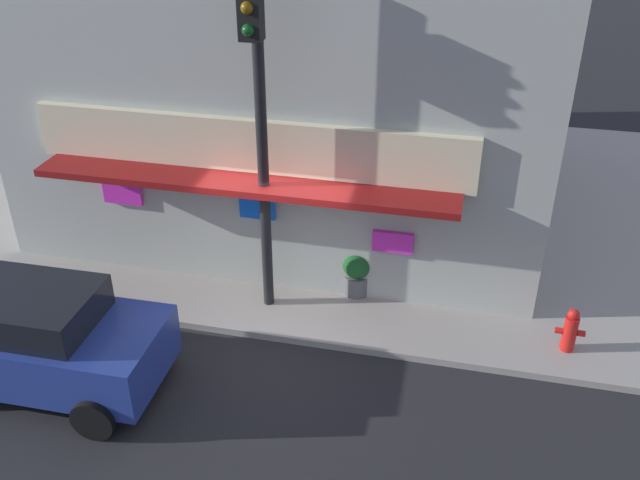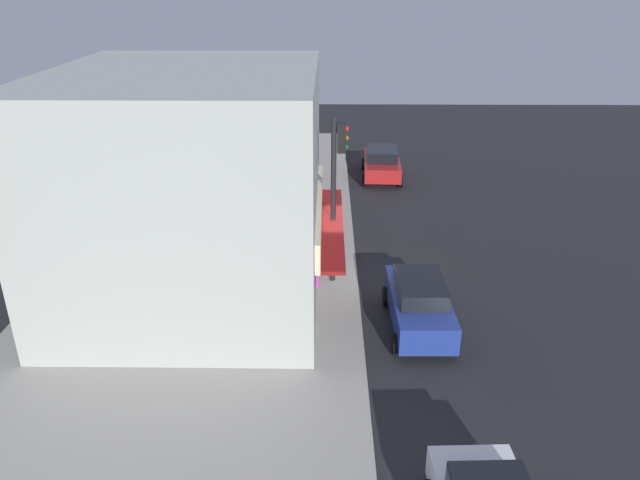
# 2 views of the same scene
# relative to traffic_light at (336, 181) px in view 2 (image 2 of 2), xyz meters

# --- Properties ---
(ground_plane) EXTENTS (64.42, 64.42, 0.00)m
(ground_plane) POSITION_rel_traffic_light_xyz_m (0.19, -0.80, -3.83)
(ground_plane) COLOR #232326
(sidewalk) EXTENTS (42.95, 11.02, 0.13)m
(sidewalk) POSITION_rel_traffic_light_xyz_m (0.19, 4.71, -3.76)
(sidewalk) COLOR #A39E93
(sidewalk) RESTS_ON ground_plane
(corner_building) EXTENTS (9.85, 9.05, 7.35)m
(corner_building) POSITION_rel_traffic_light_xyz_m (-0.39, 4.71, -0.03)
(corner_building) COLOR #ADB2A8
(corner_building) RESTS_ON sidewalk
(traffic_light) EXTENTS (0.32, 0.58, 5.82)m
(traffic_light) POSITION_rel_traffic_light_xyz_m (0.00, 0.00, 0.00)
(traffic_light) COLOR black
(traffic_light) RESTS_ON sidewalk
(fire_hydrant) EXTENTS (0.46, 0.22, 0.78)m
(fire_hydrant) POSITION_rel_traffic_light_xyz_m (5.04, -0.07, -3.33)
(fire_hydrant) COLOR red
(fire_hydrant) RESTS_ON sidewalk
(trash_can) EXTENTS (0.57, 0.57, 0.79)m
(trash_can) POSITION_rel_traffic_light_xyz_m (-4.19, 1.19, -3.31)
(trash_can) COLOR #2D2D2D
(trash_can) RESTS_ON sidewalk
(pedestrian) EXTENTS (0.42, 0.54, 1.77)m
(pedestrian) POSITION_rel_traffic_light_xyz_m (-1.22, 1.07, -2.73)
(pedestrian) COLOR black
(pedestrian) RESTS_ON sidewalk
(potted_plant_by_doorway) EXTENTS (0.71, 0.71, 0.97)m
(potted_plant_by_doorway) POSITION_rel_traffic_light_xyz_m (-2.82, 1.42, -3.14)
(potted_plant_by_doorway) COLOR gray
(potted_plant_by_doorway) RESTS_ON sidewalk
(potted_plant_by_window) EXTENTS (0.53, 0.53, 0.87)m
(potted_plant_by_window) POSITION_rel_traffic_light_xyz_m (1.45, 0.75, -3.24)
(potted_plant_by_window) COLOR #59595B
(potted_plant_by_window) RESTS_ON sidewalk
(parked_car_red) EXTENTS (4.41, 2.25, 1.61)m
(parked_car_red) POSITION_rel_traffic_light_xyz_m (12.26, -2.62, -3.00)
(parked_car_red) COLOR #AD1E1E
(parked_car_red) RESTS_ON ground_plane
(parked_car_blue) EXTENTS (4.10, 1.96, 1.66)m
(parked_car_blue) POSITION_rel_traffic_light_xyz_m (-2.92, -2.55, -2.97)
(parked_car_blue) COLOR navy
(parked_car_blue) RESTS_ON ground_plane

